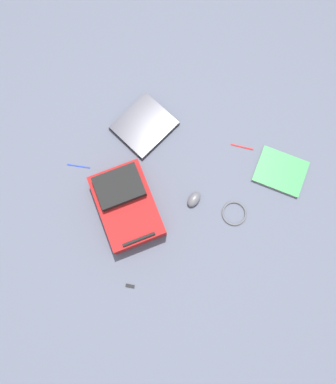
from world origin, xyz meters
The scene contains 9 objects.
ground_plane centered at (0.00, 0.00, 0.00)m, with size 3.88×3.88×0.00m, color #4C5160.
backpack centered at (-0.16, 0.17, 0.07)m, with size 0.50×0.51×0.17m.
laptop centered at (0.30, 0.30, 0.02)m, with size 0.38×0.35×0.03m.
book_blue centered at (0.41, -0.51, 0.01)m, with size 0.24×0.29×0.02m.
computer_mouse centered at (0.04, -0.15, 0.02)m, with size 0.06×0.09×0.04m, color #4C4C51.
cable_coil centered at (0.07, -0.38, 0.01)m, with size 0.14×0.14×0.01m, color #4C4C51.
pen_black centered at (0.45, -0.26, 0.00)m, with size 0.01×0.01×0.13m, color red.
pen_blue centered at (-0.08, 0.53, 0.00)m, with size 0.01×0.01×0.13m, color #1933B2.
usb_stick centered at (-0.53, -0.05, 0.00)m, with size 0.02×0.05×0.01m, color black.
Camera 1 is at (-0.40, -0.21, 2.08)m, focal length 35.57 mm.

